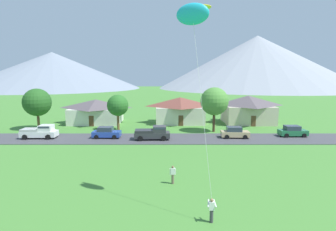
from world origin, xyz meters
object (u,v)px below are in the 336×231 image
Objects in this scene: tree_left_of_center at (214,101)px; pickup_truck_white_west_side at (39,132)px; tree_near_left at (36,102)px; pickup_truck_charcoal_east_side at (152,133)px; parked_car_green_mid_west at (292,131)px; parked_car_blue_mid_east at (106,133)px; house_right_center at (180,110)px; tree_center at (117,106)px; kite_flyer_with_kite at (193,21)px; house_left_center at (96,111)px; watcher_person at (172,174)px; house_leftmost at (247,109)px; parked_car_tan_west_end at (234,133)px.

pickup_truck_white_west_side is (-27.10, -4.94, -4.09)m from tree_left_of_center.
tree_near_left is 22.44m from pickup_truck_charcoal_east_side.
parked_car_green_mid_west is 1.00× the size of parked_car_blue_mid_east.
tree_center is (-11.06, -6.99, 1.66)m from house_right_center.
tree_near_left is 0.49× the size of kite_flyer_with_kite.
house_left_center is 6.17× the size of watcher_person.
house_leftmost is at bearing 67.67° from kite_flyer_with_kite.
house_left_center is 23.72m from tree_left_of_center.
house_left_center is at bearing 110.53° from parked_car_blue_mid_east.
pickup_truck_charcoal_east_side is 23.93m from kite_flyer_with_kite.
house_right_center reaches higher than house_left_center.
tree_near_left is 4.30× the size of watcher_person.
house_leftmost is 1.89× the size of pickup_truck_charcoal_east_side.
house_leftmost is 28.57m from parked_car_blue_mid_east.
parked_car_tan_west_end is at bearing -174.22° from parked_car_green_mid_west.
parked_car_tan_west_end is at bearing -62.58° from tree_left_of_center.
pickup_truck_white_west_side is at bearing -179.49° from parked_car_tan_west_end.
house_right_center reaches higher than parked_car_tan_west_end.
tree_near_left is 33.97m from parked_car_tan_west_end.
tree_near_left is at bearing -170.67° from house_leftmost.
pickup_truck_charcoal_east_side is (17.15, -0.83, 0.00)m from pickup_truck_white_west_side.
pickup_truck_white_west_side reaches higher than parked_car_green_mid_west.
pickup_truck_charcoal_east_side is at bearing 99.16° from watcher_person.
kite_flyer_with_kite is (-0.67, -34.25, 10.70)m from house_right_center.
pickup_truck_charcoal_east_side is at bearing -20.91° from tree_near_left.
house_right_center is 1.40× the size of tree_near_left.
parked_car_tan_west_end and parked_car_green_mid_west have the same top height.
tree_near_left is 33.89m from watcher_person.
tree_near_left is (-38.76, -6.37, 1.94)m from house_leftmost.
tree_left_of_center is 18.27m from parked_car_blue_mid_east.
watcher_person is at bearing -93.72° from house_right_center.
tree_center is 30.55m from kite_flyer_with_kite.
house_leftmost is at bearing 46.28° from tree_left_of_center.
kite_flyer_with_kite is (-17.67, -22.18, 12.49)m from parked_car_green_mid_west.
house_leftmost is 14.49m from parked_car_tan_west_end.
pickup_truck_white_west_side reaches higher than parked_car_blue_mid_east.
watcher_person is at bearing -46.16° from tree_near_left.
parked_car_blue_mid_east is at bearing 171.71° from pickup_truck_charcoal_east_side.
house_right_center is 15.26m from parked_car_tan_west_end.
house_left_center is 35.83m from parked_car_green_mid_west.
pickup_truck_white_west_side reaches higher than watcher_person.
tree_left_of_center is at bearing 15.43° from parked_car_blue_mid_east.
house_left_center is 0.71× the size of kite_flyer_with_kite.
parked_car_green_mid_west is (11.66, -3.74, -4.29)m from tree_left_of_center.
tree_center is 20.06m from parked_car_tan_west_end.
parked_car_blue_mid_east is (13.52, -6.86, -3.90)m from tree_near_left.
watcher_person is (9.08, -23.50, -3.44)m from tree_center.
house_leftmost is at bearing 0.69° from house_right_center.
kite_flyer_with_kite is at bearing -70.74° from watcher_person.
house_leftmost is at bearing 106.11° from parked_car_green_mid_west.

